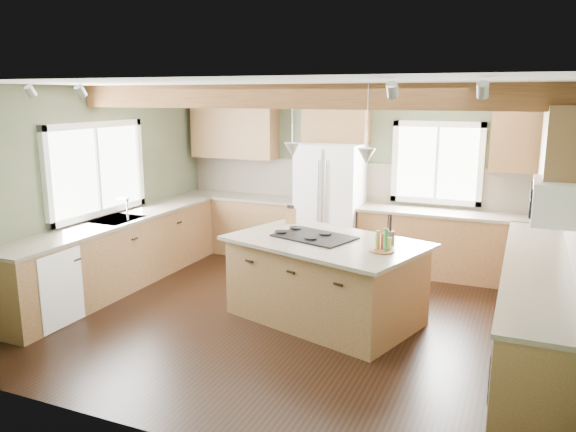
% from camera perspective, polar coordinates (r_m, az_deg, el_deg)
% --- Properties ---
extents(floor, '(5.60, 5.60, 0.00)m').
position_cam_1_polar(floor, '(6.53, 0.61, -10.19)').
color(floor, black).
rests_on(floor, ground).
extents(ceiling, '(5.60, 5.60, 0.00)m').
position_cam_1_polar(ceiling, '(6.03, 0.67, 13.28)').
color(ceiling, silver).
rests_on(ceiling, wall_back).
extents(wall_back, '(5.60, 0.00, 5.60)m').
position_cam_1_polar(wall_back, '(8.48, 7.12, 4.08)').
color(wall_back, '#444C36').
rests_on(wall_back, ground).
extents(wall_left, '(0.00, 5.00, 5.00)m').
position_cam_1_polar(wall_left, '(7.65, -19.14, 2.61)').
color(wall_left, '#444C36').
rests_on(wall_left, ground).
extents(ceiling_beam, '(5.55, 0.26, 0.26)m').
position_cam_1_polar(ceiling_beam, '(6.13, 1.03, 12.04)').
color(ceiling_beam, '#4D2B16').
rests_on(ceiling_beam, ceiling).
extents(soffit_trim, '(5.55, 0.20, 0.10)m').
position_cam_1_polar(soffit_trim, '(8.30, 7.16, 12.49)').
color(soffit_trim, '#4D2B16').
rests_on(soffit_trim, ceiling).
extents(backsplash_back, '(5.58, 0.03, 0.58)m').
position_cam_1_polar(backsplash_back, '(8.48, 7.08, 3.46)').
color(backsplash_back, brown).
rests_on(backsplash_back, wall_back).
extents(backsplash_right, '(0.03, 3.70, 0.58)m').
position_cam_1_polar(backsplash_right, '(5.79, 27.26, -1.93)').
color(backsplash_right, brown).
rests_on(backsplash_right, wall_right).
extents(base_cab_back_left, '(2.02, 0.60, 0.88)m').
position_cam_1_polar(base_cab_back_left, '(9.02, -4.55, -0.93)').
color(base_cab_back_left, brown).
rests_on(base_cab_back_left, floor).
extents(counter_back_left, '(2.06, 0.64, 0.04)m').
position_cam_1_polar(counter_back_left, '(8.93, -4.60, 1.94)').
color(counter_back_left, '#4D4439').
rests_on(counter_back_left, base_cab_back_left).
extents(base_cab_back_right, '(2.62, 0.60, 0.88)m').
position_cam_1_polar(base_cab_back_right, '(8.08, 16.57, -2.98)').
color(base_cab_back_right, brown).
rests_on(base_cab_back_right, floor).
extents(counter_back_right, '(2.66, 0.64, 0.04)m').
position_cam_1_polar(counter_back_right, '(7.98, 16.77, 0.22)').
color(counter_back_right, '#4D4439').
rests_on(counter_back_right, base_cab_back_right).
extents(base_cab_left, '(0.60, 3.70, 0.88)m').
position_cam_1_polar(base_cab_left, '(7.68, -16.78, -3.79)').
color(base_cab_left, brown).
rests_on(base_cab_left, floor).
extents(counter_left, '(0.64, 3.74, 0.04)m').
position_cam_1_polar(counter_left, '(7.57, -16.99, -0.44)').
color(counter_left, '#4D4439').
rests_on(counter_left, base_cab_left).
extents(base_cab_right, '(0.60, 3.70, 0.88)m').
position_cam_1_polar(base_cab_right, '(5.99, 23.79, -8.86)').
color(base_cab_right, brown).
rests_on(base_cab_right, floor).
extents(counter_right, '(0.64, 3.74, 0.04)m').
position_cam_1_polar(counter_right, '(5.85, 24.18, -4.65)').
color(counter_right, '#4D4439').
rests_on(counter_right, base_cab_right).
extents(upper_cab_back_left, '(1.40, 0.35, 0.90)m').
position_cam_1_polar(upper_cab_back_left, '(9.01, -5.48, 8.75)').
color(upper_cab_back_left, brown).
rests_on(upper_cab_back_left, wall_back).
extents(upper_cab_over_fridge, '(0.96, 0.35, 0.70)m').
position_cam_1_polar(upper_cab_over_fridge, '(8.33, 4.93, 9.85)').
color(upper_cab_over_fridge, brown).
rests_on(upper_cab_over_fridge, wall_back).
extents(upper_cab_right, '(0.35, 2.20, 0.90)m').
position_cam_1_polar(upper_cab_right, '(6.51, 26.01, 6.24)').
color(upper_cab_right, brown).
rests_on(upper_cab_right, wall_right).
extents(upper_cab_back_corner, '(0.90, 0.35, 0.90)m').
position_cam_1_polar(upper_cab_back_corner, '(7.92, 23.22, 7.35)').
color(upper_cab_back_corner, brown).
rests_on(upper_cab_back_corner, wall_back).
extents(window_left, '(0.04, 1.60, 1.05)m').
position_cam_1_polar(window_left, '(7.64, -18.91, 4.51)').
color(window_left, white).
rests_on(window_left, wall_left).
extents(window_back, '(1.10, 0.04, 1.00)m').
position_cam_1_polar(window_back, '(8.19, 14.91, 5.24)').
color(window_back, white).
rests_on(window_back, wall_back).
extents(sink, '(0.50, 0.65, 0.03)m').
position_cam_1_polar(sink, '(7.57, -17.00, -0.40)').
color(sink, '#262628').
rests_on(sink, counter_left).
extents(faucet, '(0.02, 0.02, 0.28)m').
position_cam_1_polar(faucet, '(7.42, -16.00, 0.57)').
color(faucet, '#B2B2B7').
rests_on(faucet, sink).
extents(dishwasher, '(0.60, 0.60, 0.84)m').
position_cam_1_polar(dishwasher, '(6.78, -23.75, -6.54)').
color(dishwasher, white).
rests_on(dishwasher, floor).
extents(oven, '(0.60, 0.72, 0.84)m').
position_cam_1_polar(oven, '(4.80, 23.72, -14.32)').
color(oven, white).
rests_on(oven, floor).
extents(microwave, '(0.40, 0.70, 0.38)m').
position_cam_1_polar(microwave, '(5.61, 25.58, 1.38)').
color(microwave, white).
rests_on(microwave, wall_right).
extents(pendant_left, '(0.18, 0.18, 0.16)m').
position_cam_1_polar(pendant_left, '(6.34, 0.43, 6.71)').
color(pendant_left, '#B2B2B7').
rests_on(pendant_left, ceiling).
extents(pendant_right, '(0.18, 0.18, 0.16)m').
position_cam_1_polar(pendant_right, '(5.76, 7.96, 6.04)').
color(pendant_right, '#B2B2B7').
rests_on(pendant_right, ceiling).
extents(refrigerator, '(0.90, 0.74, 1.80)m').
position_cam_1_polar(refrigerator, '(8.28, 4.33, 1.13)').
color(refrigerator, white).
rests_on(refrigerator, floor).
extents(island, '(2.22, 1.72, 0.88)m').
position_cam_1_polar(island, '(6.35, 3.83, -6.64)').
color(island, olive).
rests_on(island, floor).
extents(island_top, '(2.39, 1.89, 0.04)m').
position_cam_1_polar(island_top, '(6.21, 3.89, -2.62)').
color(island_top, '#4D4439').
rests_on(island_top, island).
extents(cooktop, '(0.98, 0.79, 0.02)m').
position_cam_1_polar(cooktop, '(6.30, 2.70, -2.12)').
color(cooktop, black).
rests_on(cooktop, island_top).
extents(knife_block, '(0.13, 0.11, 0.19)m').
position_cam_1_polar(knife_block, '(6.97, 0.27, 0.00)').
color(knife_block, brown).
rests_on(knife_block, island_top).
extents(utensil_crock, '(0.11, 0.11, 0.15)m').
position_cam_1_polar(utensil_crock, '(6.09, 10.22, -2.18)').
color(utensil_crock, '#483E3A').
rests_on(utensil_crock, island_top).
extents(bottle_tray, '(0.31, 0.31, 0.24)m').
position_cam_1_polar(bottle_tray, '(5.79, 9.53, -2.45)').
color(bottle_tray, brown).
rests_on(bottle_tray, island_top).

